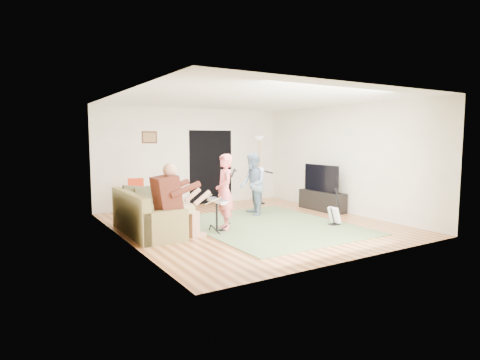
% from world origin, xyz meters
% --- Properties ---
extents(floor, '(6.00, 6.00, 0.00)m').
position_xyz_m(floor, '(0.00, 0.00, 0.00)').
color(floor, brown).
rests_on(floor, ground).
extents(walls, '(5.50, 6.00, 2.70)m').
position_xyz_m(walls, '(0.00, 0.00, 1.35)').
color(walls, white).
rests_on(walls, floor).
extents(ceiling, '(6.00, 6.00, 0.00)m').
position_xyz_m(ceiling, '(0.00, 0.00, 2.70)').
color(ceiling, white).
rests_on(ceiling, walls).
extents(window_blinds, '(0.00, 2.05, 2.05)m').
position_xyz_m(window_blinds, '(-2.74, 0.20, 1.55)').
color(window_blinds, brown).
rests_on(window_blinds, walls).
extents(doorway, '(2.10, 0.00, 2.10)m').
position_xyz_m(doorway, '(0.55, 2.99, 1.05)').
color(doorway, black).
rests_on(doorway, walls).
extents(picture_frame, '(0.42, 0.03, 0.32)m').
position_xyz_m(picture_frame, '(-1.25, 2.99, 1.90)').
color(picture_frame, '#3F2314').
rests_on(picture_frame, walls).
extents(area_rug, '(3.10, 3.87, 0.02)m').
position_xyz_m(area_rug, '(0.26, -0.32, 0.01)').
color(area_rug, '#566D42').
rests_on(area_rug, floor).
extents(sofa, '(0.85, 2.07, 0.84)m').
position_xyz_m(sofa, '(-2.29, 0.38, 0.28)').
color(sofa, olive).
rests_on(sofa, floor).
extents(drummer, '(0.92, 0.52, 1.42)m').
position_xyz_m(drummer, '(-1.86, -0.27, 0.55)').
color(drummer, '#5A2519').
rests_on(drummer, sofa).
extents(drum_kit, '(0.37, 0.66, 0.68)m').
position_xyz_m(drum_kit, '(-1.00, -0.27, 0.30)').
color(drum_kit, black).
rests_on(drum_kit, floor).
extents(singer, '(0.51, 0.65, 1.56)m').
position_xyz_m(singer, '(-0.76, -0.16, 0.78)').
color(singer, '#F86B72').
rests_on(singer, floor).
extents(microphone, '(0.06, 0.06, 0.24)m').
position_xyz_m(microphone, '(-0.56, -0.16, 1.16)').
color(microphone, black).
rests_on(microphone, singer).
extents(guitarist, '(0.79, 0.89, 1.53)m').
position_xyz_m(guitarist, '(0.59, 0.85, 0.77)').
color(guitarist, '#728BA7').
rests_on(guitarist, floor).
extents(guitar_held, '(0.28, 0.61, 0.26)m').
position_xyz_m(guitar_held, '(0.79, 0.85, 1.04)').
color(guitar_held, white).
rests_on(guitar_held, guitarist).
extents(guitar_spare, '(0.29, 0.26, 0.80)m').
position_xyz_m(guitar_spare, '(1.47, -1.03, 0.23)').
color(guitar_spare, black).
rests_on(guitar_spare, floor).
extents(torchiere_lamp, '(0.35, 0.35, 1.93)m').
position_xyz_m(torchiere_lamp, '(1.70, 2.22, 1.32)').
color(torchiere_lamp, black).
rests_on(torchiere_lamp, floor).
extents(dining_chair, '(0.49, 0.51, 0.92)m').
position_xyz_m(dining_chair, '(-1.92, 2.10, 0.33)').
color(dining_chair, tan).
rests_on(dining_chair, floor).
extents(tv_cabinet, '(0.40, 1.40, 0.50)m').
position_xyz_m(tv_cabinet, '(2.50, 0.46, 0.25)').
color(tv_cabinet, black).
rests_on(tv_cabinet, floor).
extents(television, '(0.06, 1.20, 0.69)m').
position_xyz_m(television, '(2.45, 0.46, 0.85)').
color(television, black).
rests_on(television, tv_cabinet).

